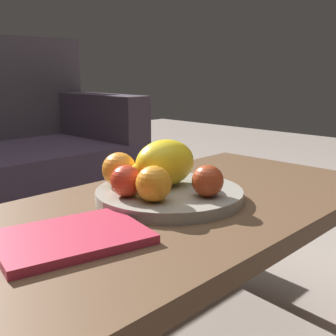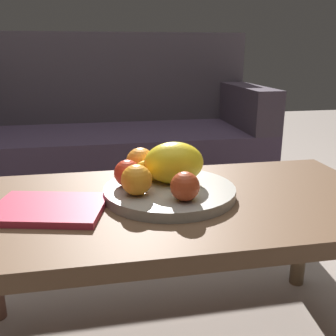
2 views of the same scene
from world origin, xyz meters
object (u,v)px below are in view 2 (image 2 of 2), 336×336
object	(u,v)px
couch	(104,145)
apple_front	(185,186)
coffee_table	(172,219)
orange_front	(140,162)
melon_large_front	(174,163)
banana_bunch	(159,170)
fruit_bowl	(168,192)
apple_left	(127,173)
magazine	(48,209)
orange_left	(137,180)

from	to	relation	value
couch	apple_front	distance (m)	1.33
coffee_table	apple_front	xyz separation A→B (m)	(0.02, -0.07, 0.11)
couch	orange_front	size ratio (longest dim) A/B	21.45
melon_large_front	banana_bunch	size ratio (longest dim) A/B	0.89
couch	fruit_bowl	distance (m)	1.23
apple_left	couch	bearing A→B (deg)	91.38
melon_large_front	apple_front	world-z (taller)	melon_large_front
fruit_bowl	magazine	size ratio (longest dim) A/B	1.33
couch	banana_bunch	size ratio (longest dim) A/B	9.89
couch	orange_front	world-z (taller)	couch
fruit_bowl	magazine	distance (m)	0.29
melon_large_front	magazine	world-z (taller)	melon_large_front
coffee_table	orange_front	bearing A→B (deg)	115.39
fruit_bowl	melon_large_front	bearing A→B (deg)	54.53
melon_large_front	orange_front	size ratio (longest dim) A/B	1.93
coffee_table	orange_left	size ratio (longest dim) A/B	14.75
orange_left	apple_left	distance (m)	0.07
couch	melon_large_front	world-z (taller)	couch
melon_large_front	banana_bunch	distance (m)	0.05
apple_left	apple_front	bearing A→B (deg)	-46.06
magazine	apple_front	bearing A→B (deg)	4.18
apple_left	banana_bunch	world-z (taller)	apple_left
apple_left	banana_bunch	size ratio (longest dim) A/B	0.40
orange_front	apple_front	bearing A→B (deg)	-68.62
coffee_table	magazine	distance (m)	0.30
couch	melon_large_front	size ratio (longest dim) A/B	11.11
fruit_bowl	apple_front	world-z (taller)	apple_front
banana_bunch	magazine	xyz separation A→B (m)	(-0.28, -0.11, -0.04)
coffee_table	fruit_bowl	bearing A→B (deg)	98.68
apple_front	banana_bunch	bearing A→B (deg)	101.98
orange_front	apple_front	world-z (taller)	orange_front
couch	orange_left	size ratio (longest dim) A/B	22.88
couch	fruit_bowl	world-z (taller)	couch
orange_left	banana_bunch	size ratio (longest dim) A/B	0.43
couch	melon_large_front	bearing A→B (deg)	-82.81
couch	fruit_bowl	size ratio (longest dim) A/B	5.10
couch	magazine	xyz separation A→B (m)	(-0.16, -1.26, 0.15)
fruit_bowl	apple_front	distance (m)	0.11
melon_large_front	coffee_table	bearing A→B (deg)	-106.72
apple_left	magazine	distance (m)	0.21
coffee_table	couch	xyz separation A→B (m)	(-0.13, 1.24, -0.09)
melon_large_front	orange_front	xyz separation A→B (m)	(-0.08, 0.07, -0.01)
fruit_bowl	apple_front	bearing A→B (deg)	-77.87
apple_front	magazine	world-z (taller)	apple_front
couch	orange_front	xyz separation A→B (m)	(0.07, -1.11, 0.21)
couch	fruit_bowl	xyz separation A→B (m)	(0.13, -1.21, 0.16)
fruit_bowl	orange_left	size ratio (longest dim) A/B	4.48
magazine	apple_left	bearing A→B (deg)	34.78
orange_front	orange_left	bearing A→B (deg)	-100.66
orange_left	apple_left	xyz separation A→B (m)	(-0.02, 0.07, -0.00)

